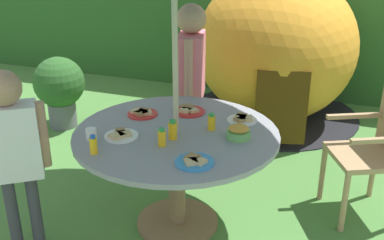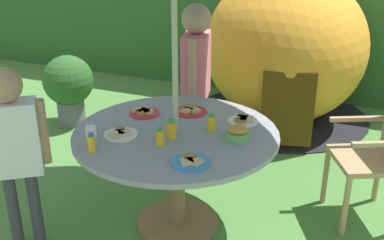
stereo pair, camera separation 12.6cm
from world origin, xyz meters
name	(u,v)px [view 1 (the left image)]	position (x,y,z in m)	size (l,w,h in m)	color
ground_plane	(178,224)	(0.00, 0.00, -0.01)	(10.00, 10.00, 0.02)	#477A38
hedge_backdrop	(272,19)	(0.00, 3.20, 0.85)	(9.00, 0.70, 1.71)	#285623
garden_table	(177,151)	(0.00, 0.00, 0.57)	(1.33, 1.33, 0.71)	brown
wooden_chair	(378,144)	(1.25, 0.61, 0.55)	(0.59, 0.59, 0.97)	tan
dome_tent	(275,46)	(0.23, 2.23, 0.76)	(2.30, 2.30, 1.54)	orange
potted_plant	(59,87)	(-1.73, 1.19, 0.43)	(0.51, 0.51, 0.73)	#595960
child_in_pink_shirt	(191,66)	(-0.21, 0.88, 0.88)	(0.28, 0.45, 1.38)	brown
child_in_white_shirt	(12,142)	(-0.80, -0.58, 0.77)	(0.35, 0.32, 1.20)	#3F3F47
snack_bowl	(238,132)	(0.40, 0.04, 0.75)	(0.15, 0.15, 0.08)	#66B259
plate_center_front	(189,111)	(-0.04, 0.34, 0.72)	(0.22, 0.22, 0.03)	red
plate_back_edge	(194,161)	(0.25, -0.36, 0.72)	(0.22, 0.22, 0.03)	#338CD8
plate_near_left	(121,135)	(-0.30, -0.19, 0.72)	(0.21, 0.21, 0.03)	white
plate_mid_left	(142,113)	(-0.33, 0.18, 0.72)	(0.21, 0.21, 0.03)	red
plate_front_edge	(242,119)	(0.36, 0.31, 0.72)	(0.20, 0.20, 0.03)	white
juice_bottle_near_right	(173,130)	(0.02, -0.11, 0.77)	(0.05, 0.05, 0.12)	yellow
juice_bottle_far_left	(93,145)	(-0.34, -0.45, 0.76)	(0.04, 0.04, 0.12)	yellow
juice_bottle_far_right	(211,122)	(0.20, 0.11, 0.76)	(0.05, 0.05, 0.11)	yellow
juice_bottle_center_back	(162,138)	(-0.01, -0.22, 0.76)	(0.05, 0.05, 0.11)	yellow
cup_near	(91,134)	(-0.45, -0.28, 0.74)	(0.07, 0.07, 0.07)	white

